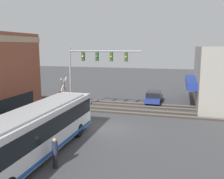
{
  "coord_description": "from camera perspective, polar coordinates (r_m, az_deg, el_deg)",
  "views": [
    {
      "loc": [
        -19.46,
        -5.73,
        6.85
      ],
      "look_at": [
        4.83,
        1.04,
        2.5
      ],
      "focal_mm": 40.0,
      "sensor_mm": 36.0,
      "label": 1
    }
  ],
  "objects": [
    {
      "name": "ground_plane",
      "position": [
        21.42,
        -0.8,
        -8.88
      ],
      "size": [
        120.0,
        120.0,
        0.0
      ],
      "primitive_type": "plane",
      "color": "#424244"
    },
    {
      "name": "city_bus",
      "position": [
        16.45,
        -16.82,
        -8.83
      ],
      "size": [
        12.24,
        2.59,
        3.1
      ],
      "color": "silver",
      "rests_on": "ground"
    },
    {
      "name": "traffic_signal_gantry",
      "position": [
        25.73,
        -4.58,
        5.93
      ],
      "size": [
        0.42,
        7.64,
        6.8
      ],
      "color": "gray",
      "rests_on": "ground"
    },
    {
      "name": "crossing_signal",
      "position": [
        25.59,
        -10.87,
        -0.65
      ],
      "size": [
        1.41,
        1.18,
        3.81
      ],
      "color": "gray",
      "rests_on": "ground"
    },
    {
      "name": "rail_track_near",
      "position": [
        26.98,
        2.8,
        -4.88
      ],
      "size": [
        2.6,
        60.0,
        0.15
      ],
      "color": "#332D28",
      "rests_on": "ground"
    },
    {
      "name": "rail_track_far",
      "position": [
        30.02,
        4.16,
        -3.38
      ],
      "size": [
        2.6,
        60.0,
        0.15
      ],
      "color": "#332D28",
      "rests_on": "ground"
    },
    {
      "name": "parked_car_blue",
      "position": [
        31.34,
        9.54,
        -1.74
      ],
      "size": [
        4.52,
        1.82,
        1.41
      ],
      "color": "navy",
      "rests_on": "ground"
    },
    {
      "name": "pedestrian_near_bus",
      "position": [
        14.93,
        -12.89,
        -13.9
      ],
      "size": [
        0.34,
        0.34,
        1.79
      ],
      "color": "black",
      "rests_on": "ground"
    },
    {
      "name": "pedestrian_at_crossing",
      "position": [
        26.4,
        -9.96,
        -3.55
      ],
      "size": [
        0.34,
        0.34,
        1.64
      ],
      "color": "black",
      "rests_on": "ground"
    }
  ]
}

